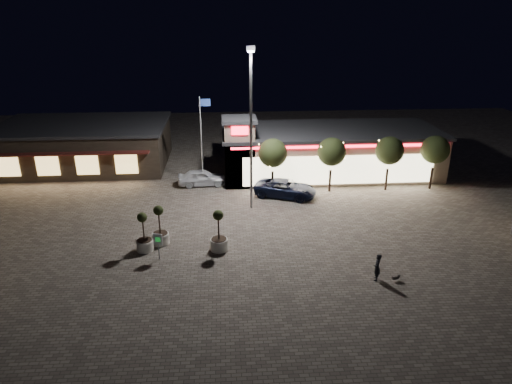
{
  "coord_description": "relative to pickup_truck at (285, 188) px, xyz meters",
  "views": [
    {
      "loc": [
        -0.03,
        -25.39,
        14.66
      ],
      "look_at": [
        2.23,
        6.0,
        2.1
      ],
      "focal_mm": 32.0,
      "sensor_mm": 36.0,
      "label": 1
    }
  ],
  "objects": [
    {
      "name": "ground",
      "position": [
        -5.01,
        -10.1,
        -0.72
      ],
      "size": [
        90.0,
        90.0,
        0.0
      ],
      "primitive_type": "plane",
      "color": "#73695D",
      "rests_on": "ground"
    },
    {
      "name": "planter_right",
      "position": [
        -5.56,
        -8.9,
        0.16
      ],
      "size": [
        1.15,
        1.15,
        2.84
      ],
      "color": "beige",
      "rests_on": "ground"
    },
    {
      "name": "valet_sign",
      "position": [
        -9.33,
        -9.86,
        0.53
      ],
      "size": [
        0.58,
        0.21,
        1.78
      ],
      "color": "gray",
      "rests_on": "ground"
    },
    {
      "name": "string_tree_c",
      "position": [
        8.99,
        0.9,
        2.84
      ],
      "size": [
        2.42,
        2.42,
        4.79
      ],
      "color": "#332319",
      "rests_on": "ground"
    },
    {
      "name": "string_tree_b",
      "position": [
        3.99,
        0.9,
        2.84
      ],
      "size": [
        2.42,
        2.42,
        4.79
      ],
      "color": "#332319",
      "rests_on": "ground"
    },
    {
      "name": "white_sedan",
      "position": [
        -7.13,
        3.19,
        0.01
      ],
      "size": [
        4.38,
        1.99,
        1.46
      ],
      "primitive_type": "imported",
      "rotation": [
        0.0,
        0.0,
        1.63
      ],
      "color": "silver",
      "rests_on": "ground"
    },
    {
      "name": "pedestrian",
      "position": [
        3.6,
        -13.18,
        0.11
      ],
      "size": [
        0.59,
        0.71,
        1.66
      ],
      "primitive_type": "imported",
      "rotation": [
        0.0,
        0.0,
        -1.93
      ],
      "color": "black",
      "rests_on": "ground"
    },
    {
      "name": "floodlight_pole",
      "position": [
        -3.01,
        -2.1,
        6.3
      ],
      "size": [
        0.6,
        0.4,
        12.38
      ],
      "color": "gray",
      "rests_on": "ground"
    },
    {
      "name": "restaurant_building",
      "position": [
        -19.01,
        9.88,
        1.44
      ],
      "size": [
        16.4,
        11.0,
        4.3
      ],
      "color": "#382D23",
      "rests_on": "ground"
    },
    {
      "name": "pickup_truck",
      "position": [
        0.0,
        0.0,
        0.0
      ],
      "size": [
        5.69,
        4.06,
        1.44
      ],
      "primitive_type": "imported",
      "rotation": [
        0.0,
        0.0,
        1.21
      ],
      "color": "black",
      "rests_on": "ground"
    },
    {
      "name": "retail_building",
      "position": [
        4.49,
        5.72,
        1.49
      ],
      "size": [
        20.4,
        8.4,
        6.1
      ],
      "color": "gray",
      "rests_on": "ground"
    },
    {
      "name": "flagpole",
      "position": [
        -6.92,
        2.9,
        4.02
      ],
      "size": [
        0.95,
        0.1,
        8.0
      ],
      "color": "white",
      "rests_on": "ground"
    },
    {
      "name": "dog",
      "position": [
        4.74,
        -13.38,
        -0.45
      ],
      "size": [
        0.51,
        0.24,
        0.27
      ],
      "color": "#59514C",
      "rests_on": "ground"
    },
    {
      "name": "string_tree_a",
      "position": [
        -1.01,
        0.9,
        2.84
      ],
      "size": [
        2.42,
        2.42,
        4.79
      ],
      "color": "#332319",
      "rests_on": "ground"
    },
    {
      "name": "planter_mid",
      "position": [
        -10.4,
        -8.63,
        0.12
      ],
      "size": [
        1.1,
        1.1,
        2.71
      ],
      "color": "beige",
      "rests_on": "ground"
    },
    {
      "name": "planter_left",
      "position": [
        -9.48,
        -7.76,
        0.14
      ],
      "size": [
        1.13,
        1.13,
        2.79
      ],
      "color": "beige",
      "rests_on": "ground"
    },
    {
      "name": "string_tree_d",
      "position": [
        12.99,
        0.9,
        2.84
      ],
      "size": [
        2.42,
        2.42,
        4.79
      ],
      "color": "#332319",
      "rests_on": "ground"
    }
  ]
}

